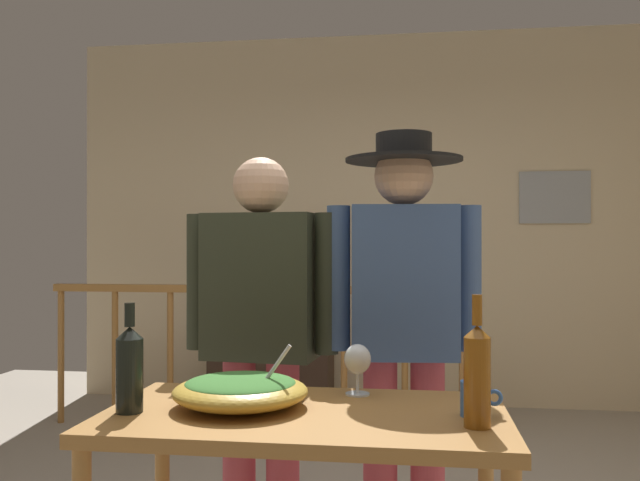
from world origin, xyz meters
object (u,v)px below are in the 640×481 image
stair_railing (316,339)px  wine_bottle_dark (130,367)px  framed_picture (555,197)px  person_standing_right (404,309)px  person_standing_left (261,322)px  flat_screen_tv (271,308)px  wine_bottle_amber (477,374)px  wine_glass (357,361)px  mug_blue (476,399)px  serving_table (305,442)px  salad_bowl (241,390)px  tv_console (272,375)px

stair_railing → wine_bottle_dark: (-0.18, -2.57, 0.28)m
framed_picture → person_standing_right: framed_picture is taller
person_standing_left → flat_screen_tv: bearing=-73.5°
person_standing_right → wine_bottle_amber: bearing=99.8°
flat_screen_tv → wine_glass: size_ratio=3.49×
wine_glass → wine_bottle_amber: (0.35, -0.34, 0.03)m
mug_blue → person_standing_right: (-0.21, 0.63, 0.19)m
stair_railing → flat_screen_tv: size_ratio=5.02×
wine_glass → serving_table: bearing=-120.7°
person_standing_right → wine_bottle_dark: bearing=37.4°
flat_screen_tv → person_standing_left: 2.43m
flat_screen_tv → serving_table: (0.74, -3.02, -0.10)m
framed_picture → wine_bottle_dark: size_ratio=1.63×
stair_railing → person_standing_right: size_ratio=1.72×
wine_bottle_dark → person_standing_left: 0.76m
wine_bottle_dark → salad_bowl: bearing=19.0°
stair_railing → serving_table: (0.32, -2.48, 0.05)m
person_standing_left → stair_railing: bearing=-83.1°
mug_blue → person_standing_left: (-0.77, 0.63, 0.13)m
flat_screen_tv → person_standing_left: bearing=-79.0°
framed_picture → salad_bowl: size_ratio=1.28×
stair_railing → tv_console: size_ratio=3.20×
framed_picture → mug_blue: 3.54m
wine_bottle_dark → person_standing_right: (0.78, 0.73, 0.11)m
stair_railing → person_standing_right: (0.60, -1.84, 0.39)m
tv_console → person_standing_right: (1.02, -2.41, 0.75)m
tv_console → wine_bottle_amber: size_ratio=2.54×
stair_railing → wine_bottle_amber: bearing=-72.7°
flat_screen_tv → person_standing_left: size_ratio=0.36×
flat_screen_tv → person_standing_right: 2.60m
tv_console → framed_picture: bearing=7.8°
mug_blue → person_standing_left: 1.01m
tv_console → wine_bottle_dark: 3.21m
person_standing_left → person_standing_right: person_standing_right is taller
mug_blue → person_standing_right: 0.70m
salad_bowl → tv_console: bearing=100.2°
flat_screen_tv → wine_bottle_amber: size_ratio=1.62×
mug_blue → tv_console: bearing=112.1°
serving_table → salad_bowl: 0.25m
serving_table → mug_blue: (0.49, 0.00, 0.14)m
stair_railing → salad_bowl: stair_railing is taller
flat_screen_tv → wine_bottle_dark: wine_bottle_dark is taller
serving_table → person_standing_left: size_ratio=0.74×
salad_bowl → wine_bottle_dark: size_ratio=1.27×
salad_bowl → person_standing_right: person_standing_right is taller
salad_bowl → person_standing_left: person_standing_left is taller
stair_railing → person_standing_left: (0.04, -1.84, 0.33)m
person_standing_left → wine_bottle_amber: bearing=140.9°
wine_bottle_amber → mug_blue: bearing=86.6°
stair_railing → wine_glass: size_ratio=17.51×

